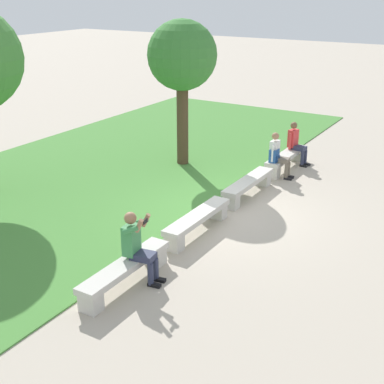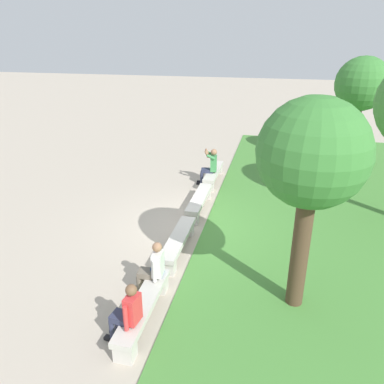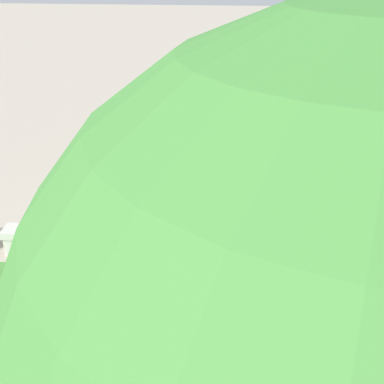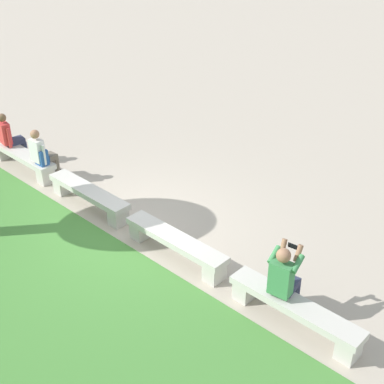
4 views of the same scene
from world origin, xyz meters
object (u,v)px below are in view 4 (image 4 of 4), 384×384
Objects in this scene: person_companion at (10,136)px; backpack at (42,157)px; person_photographer at (284,277)px; person_distant at (42,153)px; bench_mid at (89,195)px; bench_main at (294,310)px; bench_near at (175,243)px; bench_far at (23,158)px.

backpack is (-1.46, 0.07, -0.05)m from person_companion.
person_photographer is 1.05× the size of person_companion.
person_distant is at bearing -179.96° from person_companion.
backpack is at bearing 143.25° from person_distant.
person_companion is (1.37, 0.00, 0.00)m from person_distant.
bench_mid is at bearing 178.79° from person_companion.
bench_mid is (5.05, 0.00, 0.00)m from bench_main.
person_companion is (8.14, -0.07, 0.36)m from bench_main.
person_photographer is at bearing -15.49° from bench_main.
bench_main is at bearing 180.00° from bench_near.
bench_near is at bearing 180.00° from bench_mid.
bench_main is 1.00× the size of bench_near.
bench_main is 2.52m from bench_near.
bench_main is 1.00× the size of bench_far.
bench_near is 2.52m from bench_mid.
backpack is (6.41, 0.08, -0.11)m from person_photographer.
person_distant reaches higher than backpack.
bench_far is at bearing 0.60° from person_photographer.
bench_mid is at bearing 0.00° from bench_main.
bench_far is (7.57, 0.00, 0.00)m from bench_main.
bench_main and bench_far have the same top height.
person_photographer is at bearing -179.92° from person_companion.
person_distant reaches higher than bench_far.
bench_main and bench_near have the same top height.
person_companion is at bearing 0.04° from person_distant.
bench_near is at bearing 180.00° from bench_far.
bench_mid is 3.12m from person_companion.
bench_near is 4.17m from backpack.
bench_main is at bearing 180.00° from bench_far.
bench_mid is 1.77m from person_distant.
backpack is (4.16, 0.00, 0.32)m from bench_near.
bench_mid is 1.68× the size of person_photographer.
backpack is at bearing 0.05° from bench_near.
person_photographer is at bearing -179.91° from person_distant.
backpack reaches higher than bench_far.
person_companion reaches higher than bench_main.
bench_far is (2.52, 0.00, 0.00)m from bench_mid.
person_photographer reaches higher than bench_mid.
bench_far is at bearing 4.77° from person_distant.
bench_far is 5.19× the size of backpack.
bench_main is 1.00× the size of bench_mid.
person_companion is at bearing -0.46° from bench_main.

